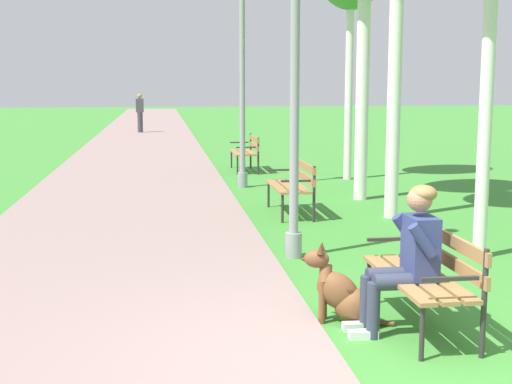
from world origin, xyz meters
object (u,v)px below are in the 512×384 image
park_bench_near (428,270)px  lamp_post_near (295,65)px  pedestrian_distant (140,113)px  person_seated_on_near_bench (407,253)px  park_bench_mid (294,182)px  park_bench_far (247,150)px  lamp_post_mid (242,80)px  dog_brown (343,294)px

park_bench_near → lamp_post_near: lamp_post_near is taller
lamp_post_near → pedestrian_distant: (-2.37, 22.12, -1.44)m
person_seated_on_near_bench → pedestrian_distant: bearing=96.5°
park_bench_mid → pedestrian_distant: pedestrian_distant is taller
park_bench_far → lamp_post_near: bearing=-93.2°
park_bench_near → pedestrian_distant: bearing=97.0°
person_seated_on_near_bench → park_bench_mid: bearing=89.1°
lamp_post_near → lamp_post_mid: lamp_post_near is taller
dog_brown → park_bench_near: bearing=-19.5°
park_bench_far → park_bench_near: bearing=-89.1°
park_bench_near → dog_brown: (-0.67, 0.24, -0.25)m
park_bench_near → person_seated_on_near_bench: (-0.21, -0.07, 0.17)m
person_seated_on_near_bench → lamp_post_near: 3.17m
park_bench_near → park_bench_mid: (-0.12, 5.45, 0.00)m
park_bench_mid → park_bench_far: size_ratio=1.00×
person_seated_on_near_bench → dog_brown: 0.69m
park_bench_near → lamp_post_near: (-0.65, 2.63, 1.77)m
park_bench_mid → person_seated_on_near_bench: size_ratio=1.20×
dog_brown → lamp_post_mid: lamp_post_mid is taller
park_bench_mid → lamp_post_mid: bearing=98.6°
dog_brown → pedestrian_distant: pedestrian_distant is taller
park_bench_near → lamp_post_near: size_ratio=0.34×
park_bench_near → person_seated_on_near_bench: size_ratio=1.20×
lamp_post_near → park_bench_mid: bearing=79.3°
park_bench_mid → lamp_post_mid: size_ratio=0.36×
dog_brown → lamp_post_mid: bearing=89.4°
person_seated_on_near_bench → lamp_post_near: lamp_post_near is taller
dog_brown → park_bench_far: bearing=87.4°
park_bench_far → person_seated_on_near_bench: person_seated_on_near_bench is taller
park_bench_near → pedestrian_distant: (-3.02, 24.74, 0.33)m
park_bench_far → lamp_post_near: (-0.48, -8.54, 1.77)m
park_bench_near → park_bench_far: size_ratio=1.00×
park_bench_far → lamp_post_near: lamp_post_near is taller
park_bench_near → dog_brown: bearing=160.5°
park_bench_near → pedestrian_distant: size_ratio=0.91×
lamp_post_mid → pedestrian_distant: size_ratio=2.51×
lamp_post_mid → lamp_post_near: bearing=-90.7°
pedestrian_distant → person_seated_on_near_bench: bearing=-83.5°
park_bench_mid → lamp_post_near: bearing=-100.7°
park_bench_mid → pedestrian_distant: size_ratio=0.91×
park_bench_near → person_seated_on_near_bench: 0.28m
dog_brown → lamp_post_mid: size_ratio=0.19×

